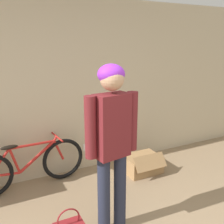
# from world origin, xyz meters

# --- Properties ---
(wall_back) EXTENTS (8.00, 0.07, 2.60)m
(wall_back) POSITION_xyz_m (0.00, 2.63, 1.30)
(wall_back) COLOR beige
(wall_back) RESTS_ON ground_plane
(person) EXTENTS (0.57, 0.26, 1.78)m
(person) POSITION_xyz_m (0.27, 1.12, 1.09)
(person) COLOR #23283D
(person) RESTS_ON ground_plane
(bicycle) EXTENTS (1.63, 0.46, 0.69)m
(bicycle) POSITION_xyz_m (-0.37, 2.38, 0.33)
(bicycle) COLOR black
(bicycle) RESTS_ON ground_plane
(cardboard_box) EXTENTS (0.55, 0.50, 0.34)m
(cardboard_box) POSITION_xyz_m (1.29, 2.06, 0.13)
(cardboard_box) COLOR #A87F51
(cardboard_box) RESTS_ON ground_plane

